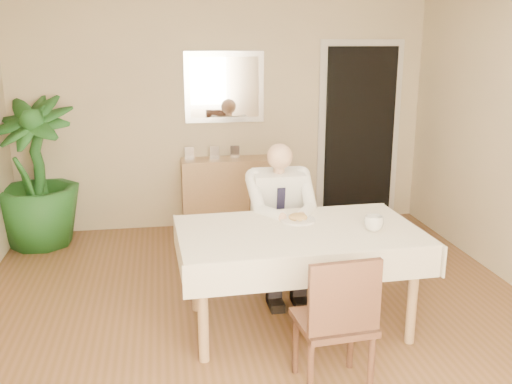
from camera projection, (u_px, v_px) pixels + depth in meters
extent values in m
plane|color=brown|center=(264.00, 329.00, 4.19)|extent=(5.00, 5.00, 0.00)
cube|color=beige|center=(224.00, 110.00, 6.22)|extent=(4.50, 0.02, 2.60)
cube|color=beige|center=(439.00, 348.00, 1.47)|extent=(4.50, 0.02, 2.60)
cube|color=beige|center=(440.00, 291.00, 1.44)|extent=(1.34, 0.02, 1.44)
cube|color=white|center=(436.00, 288.00, 1.46)|extent=(1.18, 0.02, 1.28)
cube|color=beige|center=(359.00, 134.00, 6.53)|extent=(0.96, 0.03, 2.10)
cube|color=black|center=(359.00, 134.00, 6.50)|extent=(0.80, 0.05, 1.95)
cube|color=silver|center=(224.00, 87.00, 6.14)|extent=(0.86, 0.03, 0.76)
cube|color=white|center=(225.00, 87.00, 6.12)|extent=(0.74, 0.02, 0.64)
cube|color=#AC8156|center=(299.00, 234.00, 4.06)|extent=(1.63, 0.96, 0.04)
cube|color=#F7EACB|center=(299.00, 230.00, 4.05)|extent=(1.73, 1.06, 0.01)
cube|color=#F7EACB|center=(317.00, 272.00, 3.60)|extent=(1.70, 0.07, 0.22)
cube|color=#F7EACB|center=(284.00, 223.00, 4.55)|extent=(1.70, 0.07, 0.22)
cube|color=#F7EACB|center=(179.00, 251.00, 3.94)|extent=(0.05, 1.00, 0.22)
cube|color=#F7EACB|center=(411.00, 237.00, 4.21)|extent=(0.05, 1.00, 0.22)
cylinder|color=#AC8156|center=(203.00, 312.00, 3.69)|extent=(0.07, 0.07, 0.70)
cylinder|color=#AC8156|center=(412.00, 296.00, 3.92)|extent=(0.07, 0.07, 0.70)
cylinder|color=#AC8156|center=(196.00, 268.00, 4.39)|extent=(0.07, 0.07, 0.70)
cylinder|color=#AC8156|center=(374.00, 257.00, 4.62)|extent=(0.07, 0.07, 0.70)
cube|color=#432617|center=(276.00, 237.00, 4.90)|extent=(0.45, 0.45, 0.04)
cube|color=#432617|center=(272.00, 204.00, 5.01)|extent=(0.40, 0.09, 0.40)
cylinder|color=#432617|center=(260.00, 269.00, 4.76)|extent=(0.04, 0.04, 0.39)
cylinder|color=#432617|center=(300.00, 267.00, 4.82)|extent=(0.04, 0.04, 0.39)
cylinder|color=#432617|center=(253.00, 254.00, 5.09)|extent=(0.04, 0.04, 0.39)
cylinder|color=#432617|center=(291.00, 252.00, 5.15)|extent=(0.04, 0.04, 0.39)
cube|color=#432617|center=(333.00, 322.00, 3.39)|extent=(0.45, 0.45, 0.04)
cube|color=#432617|center=(345.00, 298.00, 3.14)|extent=(0.42, 0.07, 0.42)
cylinder|color=#432617|center=(310.00, 376.00, 3.25)|extent=(0.04, 0.04, 0.41)
cylinder|color=#432617|center=(371.00, 370.00, 3.31)|extent=(0.04, 0.04, 0.41)
cylinder|color=#432617|center=(296.00, 343.00, 3.59)|extent=(0.04, 0.04, 0.41)
cylinder|color=#432617|center=(351.00, 338.00, 3.65)|extent=(0.04, 0.04, 0.41)
cube|color=white|center=(277.00, 200.00, 4.77)|extent=(0.42, 0.31, 0.55)
cube|color=black|center=(281.00, 208.00, 4.66)|extent=(0.07, 0.08, 0.36)
cylinder|color=tan|center=(279.00, 168.00, 4.65)|extent=(0.09, 0.09, 0.08)
sphere|color=tan|center=(280.00, 156.00, 4.60)|extent=(0.21, 0.21, 0.21)
cube|color=black|center=(270.00, 235.00, 4.63)|extent=(0.13, 0.42, 0.13)
cube|color=black|center=(294.00, 234.00, 4.66)|extent=(0.13, 0.42, 0.13)
cube|color=black|center=(274.00, 277.00, 4.53)|extent=(0.11, 0.12, 0.45)
cube|color=black|center=(299.00, 276.00, 4.56)|extent=(0.11, 0.12, 0.45)
cube|color=black|center=(275.00, 303.00, 4.52)|extent=(0.11, 0.26, 0.07)
cube|color=black|center=(300.00, 301.00, 4.56)|extent=(0.11, 0.26, 0.07)
cylinder|color=white|center=(298.00, 220.00, 4.23)|extent=(0.26, 0.26, 0.02)
ellipsoid|color=olive|center=(298.00, 217.00, 4.22)|extent=(0.14, 0.14, 0.06)
cylinder|color=silver|center=(305.00, 220.00, 4.17)|extent=(0.01, 0.13, 0.01)
cylinder|color=silver|center=(295.00, 220.00, 4.16)|extent=(0.01, 0.13, 0.01)
imported|color=white|center=(374.00, 223.00, 4.01)|extent=(0.17, 0.17, 0.11)
cube|color=#AC8156|center=(228.00, 194.00, 6.29)|extent=(0.99, 0.34, 0.79)
cube|color=silver|center=(189.00, 153.00, 6.13)|extent=(0.10, 0.02, 0.14)
cube|color=silver|center=(214.00, 152.00, 6.18)|extent=(0.10, 0.02, 0.14)
cube|color=silver|center=(235.00, 152.00, 6.21)|extent=(0.10, 0.02, 0.14)
imported|color=#1B4F1C|center=(35.00, 173.00, 5.70)|extent=(1.08, 1.08, 1.51)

